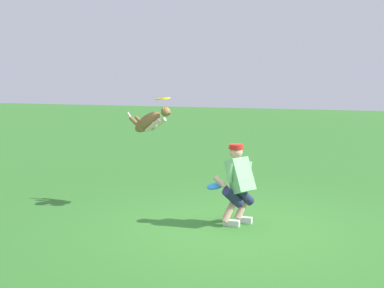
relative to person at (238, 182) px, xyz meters
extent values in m
plane|color=#34762B|center=(0.06, 0.24, -0.70)|extent=(60.00, 60.00, 0.00)
cube|color=silver|center=(-0.07, -0.12, -0.65)|extent=(0.26, 0.10, 0.10)
cylinder|color=#D5A387|center=(-0.03, -0.15, -0.46)|extent=(0.26, 0.32, 0.37)
cylinder|color=navy|center=(-0.07, -0.10, -0.23)|extent=(0.34, 0.42, 0.37)
cube|color=silver|center=(0.08, 0.12, -0.65)|extent=(0.26, 0.10, 0.10)
cylinder|color=#D5A387|center=(0.12, 0.09, -0.46)|extent=(0.26, 0.32, 0.37)
cylinder|color=navy|center=(0.06, 0.10, -0.23)|extent=(0.34, 0.42, 0.37)
cube|color=#85CB88|center=(-0.03, 0.02, 0.11)|extent=(0.52, 0.50, 0.58)
cylinder|color=#85CB88|center=(-0.12, -0.16, 0.17)|extent=(0.15, 0.16, 0.29)
cylinder|color=#85CB88|center=(0.09, 0.18, 0.17)|extent=(0.15, 0.16, 0.29)
cylinder|color=#D5A387|center=(0.27, 0.09, -0.01)|extent=(0.29, 0.22, 0.19)
cylinder|color=#D5A387|center=(-0.10, -0.20, 0.01)|extent=(0.14, 0.17, 0.27)
sphere|color=#D5A387|center=(0.05, -0.03, 0.47)|extent=(0.21, 0.21, 0.21)
cylinder|color=red|center=(0.05, -0.03, 0.56)|extent=(0.22, 0.22, 0.07)
cylinder|color=red|center=(0.14, -0.09, 0.53)|extent=(0.12, 0.12, 0.02)
ellipsoid|color=olive|center=(1.89, -0.70, 0.84)|extent=(0.73, 0.43, 0.55)
ellipsoid|color=beige|center=(1.72, -0.66, 0.81)|extent=(0.13, 0.18, 0.15)
sphere|color=olive|center=(1.49, -0.59, 1.05)|extent=(0.17, 0.17, 0.17)
cone|color=olive|center=(1.40, -0.57, 1.03)|extent=(0.11, 0.11, 0.09)
cone|color=olive|center=(1.52, -0.54, 1.12)|extent=(0.06, 0.06, 0.07)
cone|color=olive|center=(1.49, -0.65, 1.12)|extent=(0.06, 0.06, 0.07)
cylinder|color=beige|center=(1.73, -0.58, 0.80)|extent=(0.35, 0.16, 0.27)
cylinder|color=beige|center=(1.69, -0.72, 0.80)|extent=(0.35, 0.16, 0.27)
cylinder|color=olive|center=(2.10, -0.68, 0.80)|extent=(0.35, 0.16, 0.27)
cylinder|color=olive|center=(2.06, -0.83, 0.80)|extent=(0.35, 0.16, 0.27)
cylinder|color=beige|center=(2.28, -0.81, 0.89)|extent=(0.21, 0.10, 0.23)
cylinder|color=yellow|center=(1.56, -0.63, 1.28)|extent=(0.34, 0.34, 0.05)
cylinder|color=#1D82DE|center=(0.38, 0.04, -0.09)|extent=(0.33, 0.33, 0.08)
camera|label=1|loc=(-1.91, 7.60, 1.66)|focal=46.81mm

